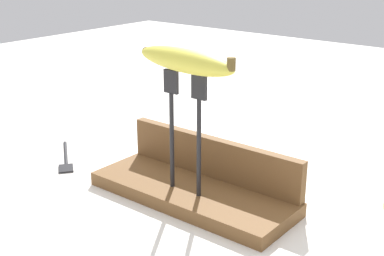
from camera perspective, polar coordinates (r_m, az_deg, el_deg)
name	(u,v)px	position (r m, az deg, el deg)	size (l,w,h in m)	color
ground_plane	(192,200)	(0.87, 0.00, -7.66)	(3.00, 3.00, 0.00)	silver
wooden_board	(192,193)	(0.86, 0.00, -7.00)	(0.34, 0.13, 0.02)	brown
board_backstop	(213,157)	(0.88, 2.26, -3.13)	(0.33, 0.02, 0.07)	brown
fork_stand_center	(185,122)	(0.80, -0.75, 0.61)	(0.08, 0.01, 0.19)	black
banana_raised_center	(185,60)	(0.78, -0.79, 7.23)	(0.20, 0.07, 0.04)	#DBD147
fork_fallen_far	(65,160)	(1.04, -13.37, -3.34)	(0.14, 0.11, 0.01)	black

